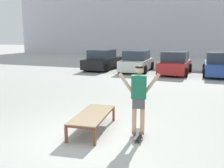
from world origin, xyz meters
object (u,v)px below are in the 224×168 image
skater (139,95)px  car_red (175,64)px  skate_box (93,116)px  car_blue (219,65)px  skateboard (138,134)px  car_white (137,62)px  car_black (102,60)px

skater → car_red: skater is taller
skate_box → car_red: 11.69m
car_red → car_blue: 2.73m
skateboard → car_white: bearing=104.8°
car_black → car_red: size_ratio=0.99×
car_blue → car_red: bearing=-178.0°
car_red → car_blue: (2.73, 0.10, 0.00)m
skate_box → skateboard: skate_box is taller
car_black → car_blue: same height
skateboard → car_blue: car_blue is taller
skateboard → car_blue: (2.27, 11.80, 0.61)m
skate_box → car_white: bearing=99.1°
skateboard → car_white: (-3.17, 12.01, 0.61)m
car_black → car_blue: 8.18m
skateboard → car_red: (-0.45, 11.71, 0.61)m
car_black → car_white: bearing=-3.3°
car_black → car_blue: size_ratio=0.99×
car_white → car_red: size_ratio=1.00×
car_red → car_blue: bearing=2.0°
skateboard → skate_box: bearing=177.9°
car_black → car_red: same height
car_black → car_red: bearing=-4.8°
car_black → skater: bearing=-64.1°
car_red → skateboard: bearing=-87.8°
skate_box → skater: skater is taller
car_red → skater: bearing=-87.8°
skater → car_red: size_ratio=0.40×
skateboard → car_black: 13.53m
skate_box → skater: size_ratio=1.16×
skateboard → car_red: car_red is taller
car_white → car_blue: 5.45m
skater → car_white: skater is taller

